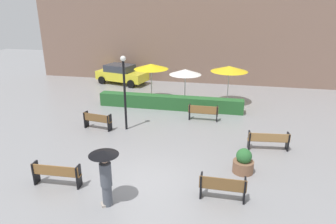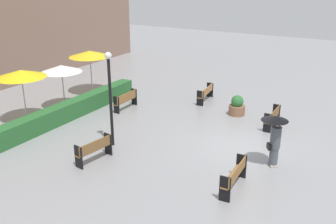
{
  "view_description": "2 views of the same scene",
  "coord_description": "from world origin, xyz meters",
  "px_view_note": "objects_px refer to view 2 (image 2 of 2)",
  "views": [
    {
      "loc": [
        2.88,
        -9.43,
        6.31
      ],
      "look_at": [
        0.1,
        3.76,
        1.47
      ],
      "focal_mm": 32.31,
      "sensor_mm": 36.0,
      "label": 1
    },
    {
      "loc": [
        -13.52,
        -4.44,
        6.73
      ],
      "look_at": [
        -0.33,
        3.19,
        1.08
      ],
      "focal_mm": 40.22,
      "sensor_mm": 36.0,
      "label": 2
    }
  ],
  "objects_px": {
    "lamp_post": "(110,90)",
    "patio_umbrella_white": "(61,69)",
    "bench_near_left": "(235,175)",
    "pedestrian_with_umbrella": "(275,134)",
    "planter_pot": "(237,106)",
    "bench_far_right": "(206,93)",
    "bench_back_row": "(126,99)",
    "patio_umbrella_yellow_far": "(90,54)",
    "bench_far_left": "(94,149)",
    "bench_near_right": "(273,117)",
    "patio_umbrella_yellow": "(21,74)"
  },
  "relations": [
    {
      "from": "lamp_post",
      "to": "patio_umbrella_white",
      "type": "relative_size",
      "value": 1.69
    },
    {
      "from": "bench_near_left",
      "to": "pedestrian_with_umbrella",
      "type": "height_order",
      "value": "pedestrian_with_umbrella"
    },
    {
      "from": "planter_pot",
      "to": "bench_near_left",
      "type": "bearing_deg",
      "value": -160.34
    },
    {
      "from": "bench_far_right",
      "to": "planter_pot",
      "type": "relative_size",
      "value": 1.84
    },
    {
      "from": "bench_back_row",
      "to": "patio_umbrella_yellow_far",
      "type": "distance_m",
      "value": 4.07
    },
    {
      "from": "bench_far_left",
      "to": "bench_near_left",
      "type": "xyz_separation_m",
      "value": [
        0.79,
        -5.28,
        0.0
      ]
    },
    {
      "from": "patio_umbrella_yellow_far",
      "to": "patio_umbrella_white",
      "type": "bearing_deg",
      "value": -169.64
    },
    {
      "from": "patio_umbrella_white",
      "to": "bench_near_left",
      "type": "bearing_deg",
      "value": -106.05
    },
    {
      "from": "bench_far_right",
      "to": "patio_umbrella_white",
      "type": "xyz_separation_m",
      "value": [
        -4.78,
        5.98,
        1.64
      ]
    },
    {
      "from": "bench_near_right",
      "to": "patio_umbrella_yellow_far",
      "type": "xyz_separation_m",
      "value": [
        -0.1,
        10.74,
        1.84
      ]
    },
    {
      "from": "bench_far_right",
      "to": "patio_umbrella_yellow",
      "type": "relative_size",
      "value": 0.73
    },
    {
      "from": "bench_near_right",
      "to": "bench_near_left",
      "type": "height_order",
      "value": "bench_near_right"
    },
    {
      "from": "bench_far_right",
      "to": "bench_near_left",
      "type": "bearing_deg",
      "value": -149.41
    },
    {
      "from": "bench_near_right",
      "to": "bench_back_row",
      "type": "xyz_separation_m",
      "value": [
        -1.37,
        7.33,
        0.01
      ]
    },
    {
      "from": "bench_far_right",
      "to": "pedestrian_with_umbrella",
      "type": "distance_m",
      "value": 7.74
    },
    {
      "from": "patio_umbrella_white",
      "to": "patio_umbrella_yellow_far",
      "type": "relative_size",
      "value": 0.91
    },
    {
      "from": "lamp_post",
      "to": "patio_umbrella_yellow",
      "type": "xyz_separation_m",
      "value": [
        0.02,
        5.2,
        -0.03
      ]
    },
    {
      "from": "patio_umbrella_yellow_far",
      "to": "bench_far_right",
      "type": "bearing_deg",
      "value": -72.89
    },
    {
      "from": "bench_near_right",
      "to": "bench_far_right",
      "type": "bearing_deg",
      "value": 65.99
    },
    {
      "from": "planter_pot",
      "to": "lamp_post",
      "type": "bearing_deg",
      "value": 151.82
    },
    {
      "from": "bench_back_row",
      "to": "pedestrian_with_umbrella",
      "type": "relative_size",
      "value": 0.86
    },
    {
      "from": "pedestrian_with_umbrella",
      "to": "bench_near_right",
      "type": "bearing_deg",
      "value": 15.25
    },
    {
      "from": "bench_far_left",
      "to": "pedestrian_with_umbrella",
      "type": "height_order",
      "value": "pedestrian_with_umbrella"
    },
    {
      "from": "bench_back_row",
      "to": "pedestrian_with_umbrella",
      "type": "bearing_deg",
      "value": -105.72
    },
    {
      "from": "bench_far_left",
      "to": "bench_near_left",
      "type": "distance_m",
      "value": 5.34
    },
    {
      "from": "patio_umbrella_yellow",
      "to": "patio_umbrella_white",
      "type": "height_order",
      "value": "patio_umbrella_yellow"
    },
    {
      "from": "planter_pot",
      "to": "patio_umbrella_white",
      "type": "distance_m",
      "value": 9.15
    },
    {
      "from": "pedestrian_with_umbrella",
      "to": "lamp_post",
      "type": "distance_m",
      "value": 6.5
    },
    {
      "from": "bench_near_left",
      "to": "pedestrian_with_umbrella",
      "type": "xyz_separation_m",
      "value": [
        2.22,
        -0.64,
        0.76
      ]
    },
    {
      "from": "patio_umbrella_white",
      "to": "bench_near_right",
      "type": "bearing_deg",
      "value": -74.22
    },
    {
      "from": "patio_umbrella_yellow",
      "to": "bench_near_right",
      "type": "bearing_deg",
      "value": -63.36
    },
    {
      "from": "patio_umbrella_white",
      "to": "patio_umbrella_yellow_far",
      "type": "distance_m",
      "value": 2.84
    },
    {
      "from": "bench_far_right",
      "to": "bench_back_row",
      "type": "xyz_separation_m",
      "value": [
        -3.27,
        3.08,
        0.03
      ]
    },
    {
      "from": "bench_far_left",
      "to": "planter_pot",
      "type": "height_order",
      "value": "planter_pot"
    },
    {
      "from": "bench_back_row",
      "to": "lamp_post",
      "type": "height_order",
      "value": "lamp_post"
    },
    {
      "from": "bench_back_row",
      "to": "pedestrian_with_umbrella",
      "type": "distance_m",
      "value": 8.7
    },
    {
      "from": "pedestrian_with_umbrella",
      "to": "planter_pot",
      "type": "relative_size",
      "value": 1.94
    },
    {
      "from": "bench_far_left",
      "to": "patio_umbrella_yellow",
      "type": "distance_m",
      "value": 6.01
    },
    {
      "from": "bench_back_row",
      "to": "lamp_post",
      "type": "bearing_deg",
      "value": -151.27
    },
    {
      "from": "bench_far_left",
      "to": "bench_near_left",
      "type": "height_order",
      "value": "bench_far_left"
    },
    {
      "from": "pedestrian_with_umbrella",
      "to": "bench_near_left",
      "type": "bearing_deg",
      "value": 164.01
    },
    {
      "from": "bench_far_left",
      "to": "lamp_post",
      "type": "bearing_deg",
      "value": 11.81
    },
    {
      "from": "bench_far_right",
      "to": "bench_back_row",
      "type": "relative_size",
      "value": 1.1
    },
    {
      "from": "bench_far_right",
      "to": "planter_pot",
      "type": "bearing_deg",
      "value": -117.25
    },
    {
      "from": "bench_back_row",
      "to": "bench_near_right",
      "type": "bearing_deg",
      "value": -79.38
    },
    {
      "from": "bench_far_right",
      "to": "patio_umbrella_white",
      "type": "relative_size",
      "value": 0.8
    },
    {
      "from": "bench_far_left",
      "to": "patio_umbrella_white",
      "type": "xyz_separation_m",
      "value": [
        3.84,
        5.33,
        1.62
      ]
    },
    {
      "from": "bench_near_left",
      "to": "bench_far_right",
      "type": "bearing_deg",
      "value": 30.59
    },
    {
      "from": "bench_far_left",
      "to": "patio_umbrella_yellow",
      "type": "bearing_deg",
      "value": 74.69
    },
    {
      "from": "planter_pot",
      "to": "patio_umbrella_yellow",
      "type": "relative_size",
      "value": 0.4
    }
  ]
}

